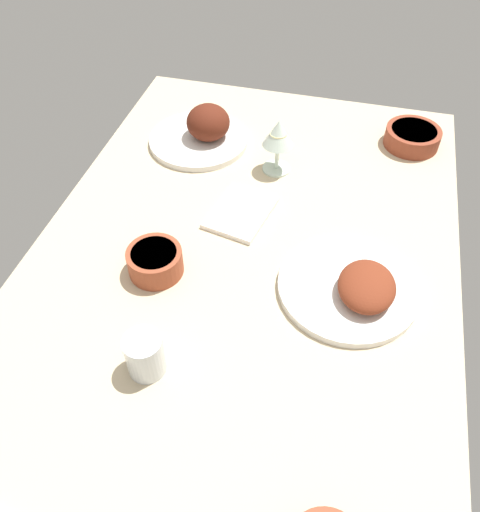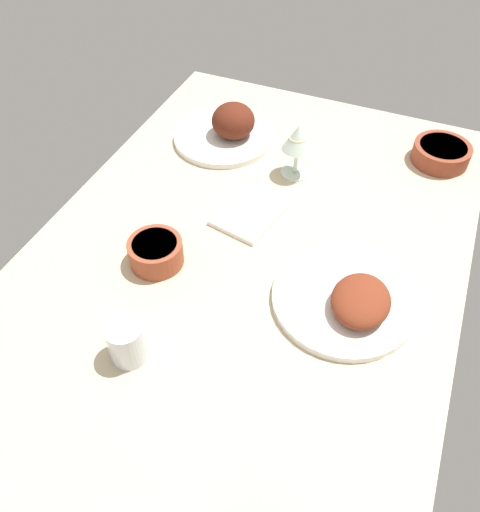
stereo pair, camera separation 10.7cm
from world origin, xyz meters
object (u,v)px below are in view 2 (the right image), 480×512
(wine_glass, at_px, (298,140))
(plate_center_main, at_px, (228,129))
(plate_near_viewer, at_px, (350,300))
(bowl_soup, at_px, (441,153))
(water_tumbler, at_px, (127,342))
(folded_napkin, at_px, (250,213))
(bowl_sauce, at_px, (156,252))

(wine_glass, bearing_deg, plate_center_main, 71.97)
(plate_near_viewer, bearing_deg, bowl_soup, -9.82)
(bowl_soup, xyz_separation_m, wine_glass, (-0.19, 0.32, 0.07))
(wine_glass, distance_m, water_tumbler, 0.63)
(plate_near_viewer, distance_m, bowl_soup, 0.55)
(bowl_soup, distance_m, folded_napkin, 0.53)
(bowl_soup, bearing_deg, plate_near_viewer, 170.18)
(plate_near_viewer, height_order, bowl_soup, plate_near_viewer)
(plate_near_viewer, bearing_deg, plate_center_main, 46.26)
(bowl_soup, xyz_separation_m, water_tumbler, (-0.81, 0.43, 0.02))
(plate_near_viewer, distance_m, wine_glass, 0.43)
(wine_glass, height_order, folded_napkin, wine_glass)
(plate_center_main, distance_m, bowl_soup, 0.55)
(wine_glass, bearing_deg, water_tumbler, 170.25)
(bowl_sauce, relative_size, wine_glass, 0.81)
(folded_napkin, bearing_deg, bowl_sauce, 148.85)
(bowl_sauce, bearing_deg, plate_center_main, 4.87)
(bowl_soup, height_order, water_tumbler, water_tumbler)
(bowl_soup, distance_m, wine_glass, 0.38)
(plate_center_main, relative_size, folded_napkin, 1.63)
(bowl_sauce, distance_m, folded_napkin, 0.25)
(plate_near_viewer, height_order, bowl_sauce, plate_near_viewer)
(bowl_soup, bearing_deg, wine_glass, 120.53)
(plate_center_main, bearing_deg, bowl_sauce, -175.13)
(bowl_sauce, relative_size, folded_napkin, 0.70)
(plate_center_main, height_order, water_tumbler, plate_center_main)
(plate_near_viewer, relative_size, bowl_sauce, 2.48)
(bowl_sauce, bearing_deg, folded_napkin, -31.15)
(bowl_soup, xyz_separation_m, folded_napkin, (-0.38, 0.37, -0.02))
(plate_center_main, distance_m, plate_near_viewer, 0.61)
(plate_center_main, height_order, wine_glass, wine_glass)
(plate_center_main, distance_m, bowl_sauce, 0.47)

